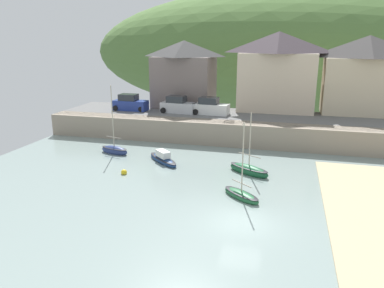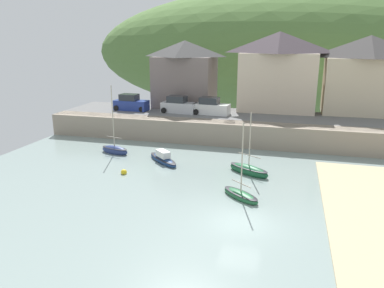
% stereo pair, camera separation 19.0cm
% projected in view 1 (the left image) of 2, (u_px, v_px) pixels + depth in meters
% --- Properties ---
extents(quay_seawall, '(48.00, 9.40, 2.40)m').
position_uv_depth(quay_seawall, '(264.00, 133.00, 38.32)').
color(quay_seawall, gray).
rests_on(quay_seawall, ground).
extents(hillside_backdrop, '(80.00, 44.00, 23.90)m').
position_uv_depth(hillside_backdrop, '(297.00, 52.00, 70.72)').
color(hillside_backdrop, '#507439').
rests_on(hillside_backdrop, ground).
extents(waterfront_building_left, '(7.55, 6.12, 8.20)m').
position_uv_depth(waterfront_building_left, '(184.00, 73.00, 46.69)').
color(waterfront_building_left, slate).
rests_on(waterfront_building_left, ground).
extents(waterfront_building_centre, '(9.12, 5.81, 9.21)m').
position_uv_depth(waterfront_building_centre, '(277.00, 71.00, 43.75)').
color(waterfront_building_centre, beige).
rests_on(waterfront_building_centre, ground).
extents(waterfront_building_right, '(9.22, 4.75, 8.76)m').
position_uv_depth(waterfront_building_right, '(366.00, 75.00, 41.43)').
color(waterfront_building_right, beige).
rests_on(waterfront_building_right, ground).
extents(rowboat_small_beached, '(3.82, 2.86, 5.36)m').
position_uv_depth(rowboat_small_beached, '(249.00, 170.00, 30.49)').
color(rowboat_small_beached, '#185531').
rests_on(rowboat_small_beached, ground).
extents(fishing_boat_green, '(3.15, 2.83, 5.58)m').
position_uv_depth(fishing_boat_green, '(241.00, 195.00, 25.77)').
color(fishing_boat_green, '#205D35').
rests_on(fishing_boat_green, ground).
extents(sailboat_nearest_shore, '(3.98, 3.78, 1.20)m').
position_uv_depth(sailboat_nearest_shore, '(163.00, 159.00, 33.37)').
color(sailboat_nearest_shore, navy).
rests_on(sailboat_nearest_shore, ground).
extents(sailboat_blue_trim, '(3.18, 1.71, 6.82)m').
position_uv_depth(sailboat_blue_trim, '(114.00, 150.00, 35.91)').
color(sailboat_blue_trim, navy).
rests_on(sailboat_blue_trim, ground).
extents(parked_car_near_slipway, '(4.16, 1.84, 1.95)m').
position_uv_depth(parked_car_near_slipway, '(130.00, 104.00, 44.79)').
color(parked_car_near_slipway, navy).
rests_on(parked_car_near_slipway, ground).
extents(parked_car_by_wall, '(4.25, 2.11, 1.95)m').
position_uv_depth(parked_car_by_wall, '(178.00, 106.00, 43.30)').
color(parked_car_by_wall, silver).
rests_on(parked_car_by_wall, ground).
extents(parked_car_end_of_row, '(4.24, 2.08, 1.95)m').
position_uv_depth(parked_car_end_of_row, '(210.00, 107.00, 42.35)').
color(parked_car_end_of_row, silver).
rests_on(parked_car_end_of_row, ground).
extents(mooring_buoy, '(0.50, 0.50, 0.50)m').
position_uv_depth(mooring_buoy, '(124.00, 172.00, 30.41)').
color(mooring_buoy, yellow).
rests_on(mooring_buoy, ground).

